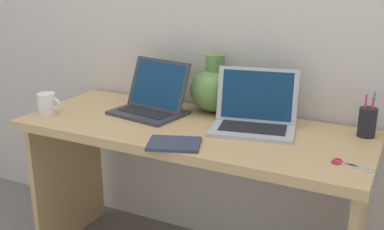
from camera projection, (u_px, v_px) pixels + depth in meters
name	position (u px, v px, depth m)	size (l,w,h in m)	color
back_wall	(225.00, 12.00, 2.17)	(4.40, 0.04, 2.40)	beige
desk	(192.00, 159.00, 2.07)	(1.53, 0.60, 0.74)	tan
laptop_left	(153.00, 99.00, 2.19)	(0.36, 0.30, 0.24)	#333338
laptop_right	(255.00, 113.00, 1.98)	(0.39, 0.31, 0.25)	#B2B2B7
green_vase	(215.00, 89.00, 2.19)	(0.23, 0.23, 0.27)	#5B843D
notebook_stack	(174.00, 144.00, 1.80)	(0.20, 0.15, 0.01)	#33384C
coffee_mug	(47.00, 104.00, 2.17)	(0.12, 0.08, 0.10)	white
pen_cup	(367.00, 122.00, 1.88)	(0.07, 0.07, 0.19)	black
scissors	(345.00, 163.00, 1.63)	(0.15, 0.07, 0.01)	#B7B7BC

